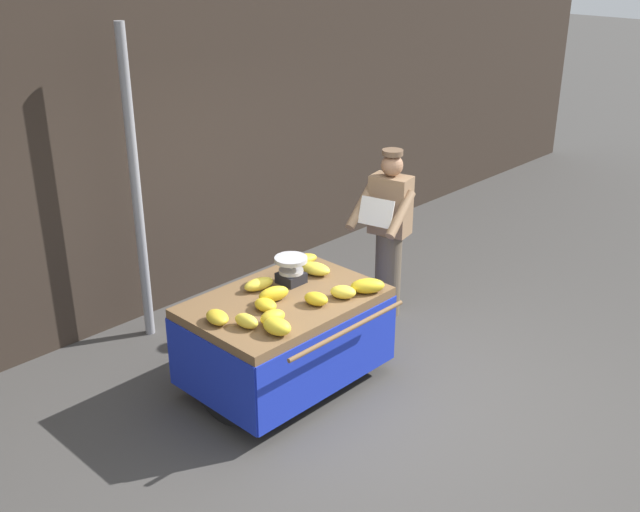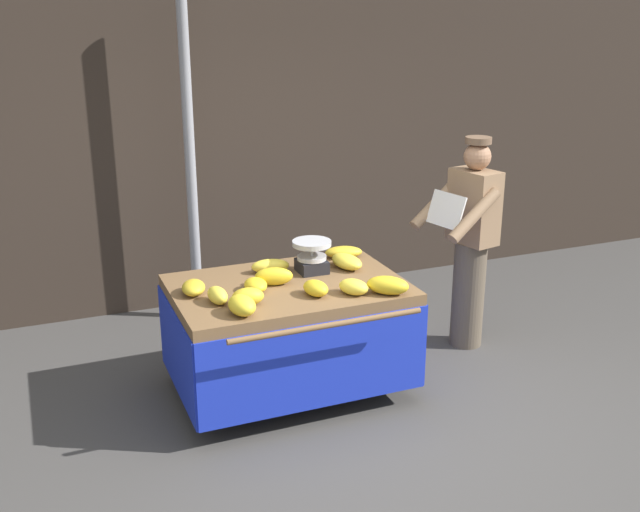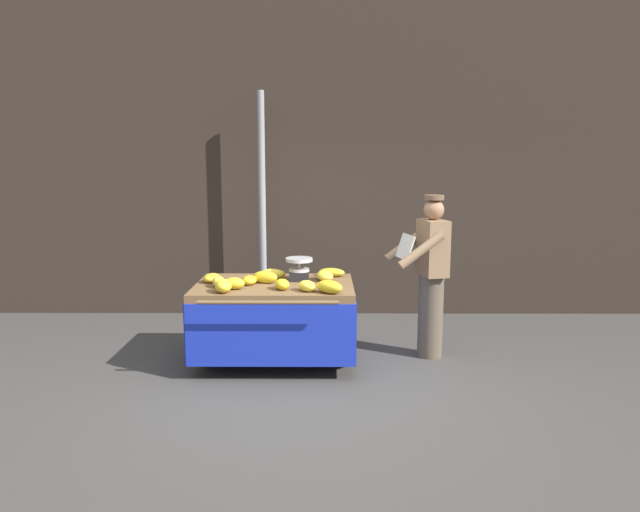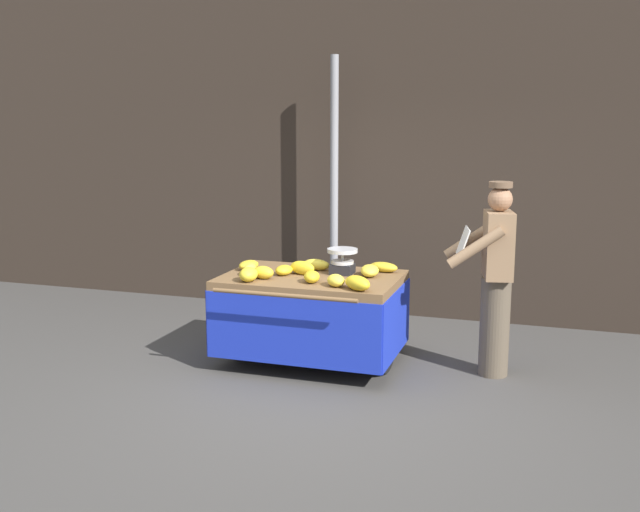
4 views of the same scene
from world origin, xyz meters
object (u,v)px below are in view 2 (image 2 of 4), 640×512
Objects in this scene: weighing_scale at (312,256)px; banana_bunch_1 at (270,266)px; banana_bunch_3 at (316,288)px; banana_bunch_11 at (388,285)px; banana_cart at (288,314)px; banana_bunch_10 at (242,305)px; vendor_person at (470,243)px; banana_bunch_2 at (353,287)px; banana_bunch_7 at (256,285)px; banana_bunch_6 at (347,262)px; banana_bunch_0 at (193,288)px; banana_bunch_8 at (218,295)px; banana_bunch_5 at (248,297)px; banana_bunch_4 at (344,252)px; banana_bunch_9 at (274,276)px; street_pole at (190,156)px.

weighing_scale is 0.31m from banana_bunch_1.
banana_bunch_11 is (0.45, -0.15, 0.01)m from banana_bunch_3.
banana_cart is 5.90× the size of banana_bunch_1.
banana_bunch_1 is 1.17× the size of banana_bunch_10.
banana_bunch_2 is at bearing -156.26° from vendor_person.
vendor_person is at bearing 8.08° from banana_bunch_7.
banana_cart is 5.50× the size of banana_bunch_6.
banana_bunch_6 is (1.15, 0.08, 0.01)m from banana_bunch_0.
banana_bunch_5 is at bearing -31.29° from banana_bunch_8.
weighing_scale is at bearing 23.71° from banana_bunch_7.
banana_bunch_10 is (0.09, -0.24, 0.01)m from banana_bunch_8.
banana_bunch_5 is 0.70× the size of banana_bunch_6.
banana_bunch_0 is 0.50m from banana_bunch_10.
banana_bunch_7 is 0.87× the size of banana_bunch_10.
banana_bunch_6 reaches higher than banana_cart.
banana_bunch_10 is at bearing -66.62° from banana_bunch_0.
banana_bunch_3 is (0.74, -0.33, 0.01)m from banana_bunch_0.
banana_bunch_11 is (0.31, -0.59, -0.06)m from weighing_scale.
banana_bunch_0 is 1.14× the size of banana_bunch_7.
banana_bunch_8 is at bearing -154.88° from banana_bunch_4.
banana_bunch_7 is 0.88m from banana_bunch_11.
banana_bunch_4 is 1.08× the size of banana_bunch_9.
banana_bunch_1 is at bearing 161.27° from weighing_scale.
banana_bunch_3 reaches higher than banana_bunch_4.
banana_bunch_9 is (-0.60, -0.13, 0.01)m from banana_bunch_6.
banana_bunch_7 is (-0.49, -0.22, -0.07)m from weighing_scale.
banana_bunch_8 is at bearing -98.26° from street_pole.
street_pole reaches higher than banana_bunch_5.
banana_bunch_4 is at bearing 87.52° from banana_bunch_11.
banana_bunch_8 is at bearing 169.60° from banana_bunch_3.
banana_bunch_1 is (-0.04, 0.26, 0.28)m from banana_cart.
vendor_person is at bearing -1.65° from banana_bunch_1.
street_pole is at bearing 101.33° from banana_bunch_3.
banana_bunch_10 is at bearing -138.49° from banana_cart.
banana_bunch_8 is 0.26m from banana_bunch_10.
banana_bunch_2 is (0.62, -1.96, -0.57)m from street_pole.
banana_bunch_11 is (0.55, -0.42, 0.29)m from banana_cart.
street_pole reaches higher than banana_bunch_9.
banana_bunch_4 is 1.37× the size of banana_bunch_5.
banana_bunch_7 is 0.71× the size of banana_bunch_11.
banana_bunch_2 is at bearing -109.32° from banana_bunch_6.
banana_bunch_0 is at bearing 155.81° from banana_bunch_3.
banana_bunch_1 is at bearing 121.69° from banana_bunch_2.
banana_bunch_8 is at bearing -63.70° from banana_bunch_0.
banana_bunch_10 is at bearing -143.35° from banana_bunch_4.
banana_bunch_9 reaches higher than banana_bunch_7.
vendor_person is (1.52, 0.49, -0.01)m from banana_bunch_3.
banana_bunch_5 is 0.96m from banana_bunch_6.
banana_bunch_3 is at bearing -127.21° from banana_bunch_4.
banana_bunch_10 reaches higher than banana_bunch_3.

